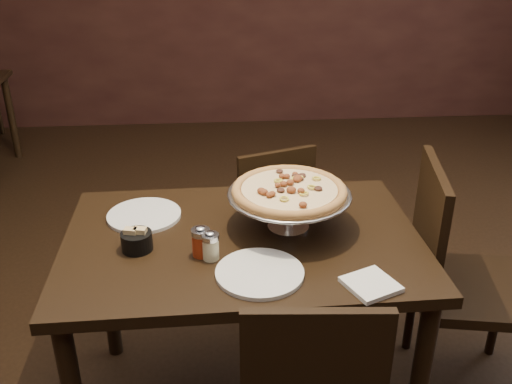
{
  "coord_description": "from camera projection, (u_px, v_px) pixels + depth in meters",
  "views": [
    {
      "loc": [
        -0.13,
        -1.62,
        1.76
      ],
      "look_at": [
        0.01,
        0.12,
        0.91
      ],
      "focal_mm": 40.0,
      "sensor_mm": 36.0,
      "label": 1
    }
  ],
  "objects": [
    {
      "name": "room",
      "position": [
        276.0,
        52.0,
        1.64
      ],
      "size": [
        6.04,
        7.04,
        2.84
      ],
      "color": "black",
      "rests_on": "ground"
    },
    {
      "name": "dining_table",
      "position": [
        243.0,
        262.0,
        2.0
      ],
      "size": [
        1.24,
        0.84,
        0.76
      ],
      "rotation": [
        0.0,
        0.0,
        0.02
      ],
      "color": "black",
      "rests_on": "ground"
    },
    {
      "name": "pizza_stand",
      "position": [
        289.0,
        191.0,
        1.95
      ],
      "size": [
        0.43,
        0.43,
        0.18
      ],
      "color": "silver",
      "rests_on": "dining_table"
    },
    {
      "name": "parmesan_shaker",
      "position": [
        211.0,
        246.0,
        1.81
      ],
      "size": [
        0.06,
        0.06,
        0.1
      ],
      "color": "beige",
      "rests_on": "dining_table"
    },
    {
      "name": "pepper_flake_shaker",
      "position": [
        201.0,
        242.0,
        1.83
      ],
      "size": [
        0.06,
        0.06,
        0.11
      ],
      "color": "maroon",
      "rests_on": "dining_table"
    },
    {
      "name": "packet_caddy",
      "position": [
        137.0,
        240.0,
        1.87
      ],
      "size": [
        0.1,
        0.1,
        0.08
      ],
      "rotation": [
        0.0,
        0.0,
        -0.2
      ],
      "color": "black",
      "rests_on": "dining_table"
    },
    {
      "name": "napkin_stack",
      "position": [
        371.0,
        285.0,
        1.69
      ],
      "size": [
        0.18,
        0.18,
        0.01
      ],
      "primitive_type": "cube",
      "rotation": [
        0.0,
        0.0,
        0.41
      ],
      "color": "silver",
      "rests_on": "dining_table"
    },
    {
      "name": "plate_left",
      "position": [
        144.0,
        215.0,
        2.08
      ],
      "size": [
        0.27,
        0.27,
        0.01
      ],
      "primitive_type": "cylinder",
      "color": "silver",
      "rests_on": "dining_table"
    },
    {
      "name": "plate_near",
      "position": [
        260.0,
        273.0,
        1.75
      ],
      "size": [
        0.27,
        0.27,
        0.01
      ],
      "primitive_type": "cylinder",
      "color": "silver",
      "rests_on": "dining_table"
    },
    {
      "name": "serving_spatula",
      "position": [
        270.0,
        201.0,
        1.89
      ],
      "size": [
        0.15,
        0.15,
        0.02
      ],
      "rotation": [
        0.0,
        0.0,
        -0.69
      ],
      "color": "silver",
      "rests_on": "pizza_stand"
    },
    {
      "name": "chair_far",
      "position": [
        267.0,
        214.0,
        2.77
      ],
      "size": [
        0.48,
        0.48,
        0.81
      ],
      "rotation": [
        0.0,
        0.0,
        3.47
      ],
      "color": "black",
      "rests_on": "ground"
    },
    {
      "name": "chair_side",
      "position": [
        456.0,
        274.0,
        2.18
      ],
      "size": [
        0.52,
        0.52,
        0.96
      ],
      "rotation": [
        0.0,
        0.0,
        1.39
      ],
      "color": "black",
      "rests_on": "ground"
    }
  ]
}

